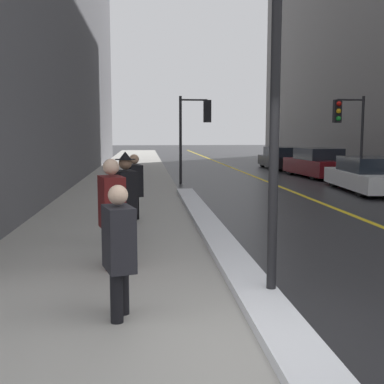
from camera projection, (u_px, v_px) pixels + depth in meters
ground_plane at (276, 353)px, 4.52m from camera, size 160.00×160.00×0.00m
sidewalk_slab at (125, 185)px, 19.15m from camera, size 4.00×80.00×0.01m
road_centre_stripe at (273, 184)px, 19.72m from camera, size 0.16×80.00×0.00m
snow_bank_curb at (211, 228)px, 10.20m from camera, size 0.55×13.54×0.13m
lamp_post at (275, 91)px, 5.72m from camera, size 0.28×0.28×4.20m
traffic_light_near at (197, 121)px, 19.56m from camera, size 1.31×0.32×3.55m
traffic_light_far at (347, 121)px, 19.02m from camera, size 1.31×0.35×3.52m
pedestrian_in_glasses at (119, 246)px, 5.26m from camera, size 0.41×0.55×1.51m
pedestrian_with_shoulder_bag at (112, 208)px, 7.26m from camera, size 0.46×0.78×1.68m
pedestrian_trailing at (126, 195)px, 8.73m from camera, size 0.45×0.60×1.74m
pedestrian_nearside at (134, 184)px, 11.28m from camera, size 0.43×0.57×1.57m
parked_car_white at (368, 175)px, 16.99m from camera, size 2.13×4.80×1.23m
parked_car_maroon at (317, 164)px, 22.69m from camera, size 2.02×4.54×1.37m
parked_car_black at (282, 158)px, 27.93m from camera, size 2.03×4.76×1.27m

